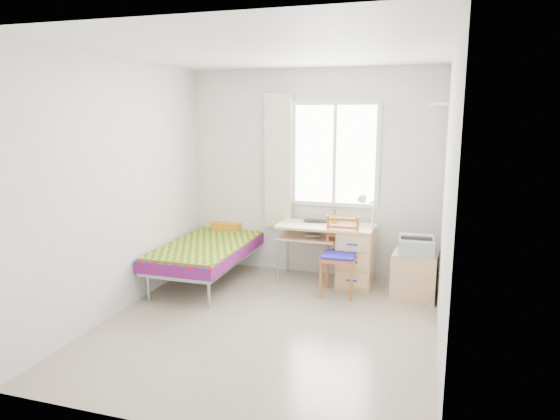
% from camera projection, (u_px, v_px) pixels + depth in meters
% --- Properties ---
extents(floor, '(3.50, 3.50, 0.00)m').
position_uv_depth(floor, '(268.00, 325.00, 4.92)').
color(floor, '#BCAD93').
rests_on(floor, ground).
extents(ceiling, '(3.50, 3.50, 0.00)m').
position_uv_depth(ceiling, '(267.00, 51.00, 4.42)').
color(ceiling, white).
rests_on(ceiling, wall_back).
extents(wall_back, '(3.20, 0.00, 3.20)m').
position_uv_depth(wall_back, '(311.00, 174.00, 6.31)').
color(wall_back, silver).
rests_on(wall_back, ground).
extents(wall_left, '(0.00, 3.50, 3.50)m').
position_uv_depth(wall_left, '(120.00, 188.00, 5.14)').
color(wall_left, silver).
rests_on(wall_left, ground).
extents(wall_right, '(0.00, 3.50, 3.50)m').
position_uv_depth(wall_right, '(447.00, 204.00, 4.21)').
color(wall_right, silver).
rests_on(wall_right, ground).
extents(window, '(1.10, 0.04, 1.30)m').
position_uv_depth(window, '(335.00, 155.00, 6.16)').
color(window, white).
rests_on(window, wall_back).
extents(curtain, '(0.35, 0.05, 1.70)m').
position_uv_depth(curtain, '(278.00, 161.00, 6.34)').
color(curtain, beige).
rests_on(curtain, wall_back).
extents(floating_shelf, '(0.20, 0.32, 0.03)m').
position_uv_depth(floating_shelf, '(439.00, 104.00, 5.39)').
color(floating_shelf, white).
rests_on(floating_shelf, wall_right).
extents(bed, '(0.94, 1.97, 0.85)m').
position_uv_depth(bed, '(214.00, 246.00, 6.26)').
color(bed, '#999DA1').
rests_on(bed, floor).
extents(desk, '(1.16, 0.53, 0.72)m').
position_uv_depth(desk, '(350.00, 253.00, 6.01)').
color(desk, tan).
rests_on(desk, floor).
extents(chair, '(0.40, 0.40, 0.90)m').
position_uv_depth(chair, '(341.00, 251.00, 5.71)').
color(chair, '#A4401F').
rests_on(chair, floor).
extents(cabinet, '(0.52, 0.46, 0.53)m').
position_uv_depth(cabinet, '(415.00, 275.00, 5.60)').
color(cabinet, tan).
rests_on(cabinet, floor).
extents(printer, '(0.39, 0.45, 0.19)m').
position_uv_depth(printer, '(416.00, 245.00, 5.53)').
color(printer, '#A9ACB1').
rests_on(printer, cabinet).
extents(laptop, '(0.33, 0.24, 0.02)m').
position_uv_depth(laptop, '(316.00, 222.00, 6.15)').
color(laptop, black).
rests_on(laptop, desk).
extents(pen_cup, '(0.09, 0.09, 0.10)m').
position_uv_depth(pen_cup, '(334.00, 219.00, 6.13)').
color(pen_cup, orange).
rests_on(pen_cup, desk).
extents(task_lamp, '(0.23, 0.32, 0.41)m').
position_uv_depth(task_lamp, '(367.00, 208.00, 5.77)').
color(task_lamp, white).
rests_on(task_lamp, desk).
extents(book, '(0.21, 0.26, 0.02)m').
position_uv_depth(book, '(306.00, 234.00, 6.13)').
color(book, gray).
rests_on(book, desk).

